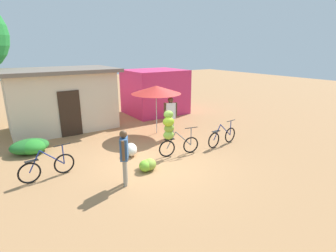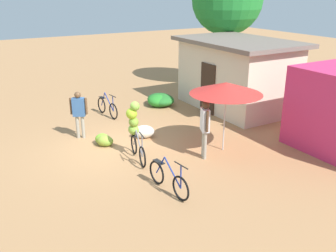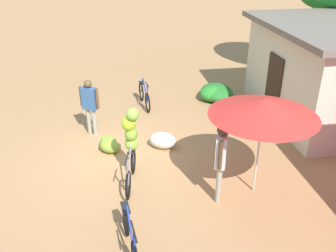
# 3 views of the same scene
# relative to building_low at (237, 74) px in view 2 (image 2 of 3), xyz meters

# --- Properties ---
(ground_plane) EXTENTS (60.00, 60.00, 0.00)m
(ground_plane) POSITION_rel_building_low_xyz_m (1.50, -6.00, -1.44)
(ground_plane) COLOR #AD7C4F
(building_low) EXTENTS (5.04, 3.38, 2.83)m
(building_low) POSITION_rel_building_low_xyz_m (0.00, 0.00, 0.00)
(building_low) COLOR beige
(building_low) RESTS_ON ground
(hedge_bush_front_left) EXTENTS (1.35, 1.08, 0.50)m
(hedge_bush_front_left) POSITION_rel_building_low_xyz_m (-1.83, -2.59, -1.19)
(hedge_bush_front_left) COLOR #26732B
(hedge_bush_front_left) RESTS_ON ground
(hedge_bush_front_right) EXTENTS (0.95, 0.99, 0.50)m
(hedge_bush_front_right) POSITION_rel_building_low_xyz_m (-1.75, -2.71, -1.19)
(hedge_bush_front_right) COLOR #2C8E2D
(hedge_bush_front_right) RESTS_ON ground
(market_umbrella) EXTENTS (2.19, 2.19, 2.17)m
(market_umbrella) POSITION_rel_building_low_xyz_m (3.30, -3.22, 0.55)
(market_umbrella) COLOR beige
(market_umbrella) RESTS_ON ground
(bicycle_leftmost) EXTENTS (1.61, 0.25, 0.94)m
(bicycle_leftmost) POSITION_rel_building_low_xyz_m (-1.65, -5.11, -1.09)
(bicycle_leftmost) COLOR black
(bicycle_leftmost) RESTS_ON ground
(bicycle_near_pile) EXTENTS (1.55, 0.46, 1.68)m
(bicycle_near_pile) POSITION_rel_building_low_xyz_m (2.33, -5.80, -0.47)
(bicycle_near_pile) COLOR black
(bicycle_near_pile) RESTS_ON ground
(bicycle_center_loaded) EXTENTS (1.63, 0.24, 0.94)m
(bicycle_center_loaded) POSITION_rel_building_low_xyz_m (4.66, -6.00, -1.09)
(bicycle_center_loaded) COLOR black
(bicycle_center_loaded) RESTS_ON ground
(banana_pile_on_ground) EXTENTS (0.78, 0.67, 0.36)m
(banana_pile_on_ground) POSITION_rel_building_low_xyz_m (1.09, -6.31, -1.27)
(banana_pile_on_ground) COLOR #79A234
(banana_pile_on_ground) RESTS_ON ground
(produce_sack) EXTENTS (0.69, 0.82, 0.44)m
(produce_sack) POSITION_rel_building_low_xyz_m (1.17, -4.91, -1.22)
(produce_sack) COLOR silver
(produce_sack) RESTS_ON ground
(person_vendor) EXTENTS (0.54, 0.33, 1.77)m
(person_vendor) POSITION_rel_building_low_xyz_m (3.47, -4.08, -0.35)
(person_vendor) COLOR gray
(person_vendor) RESTS_ON ground
(person_bystander) EXTENTS (0.37, 0.51, 1.61)m
(person_bystander) POSITION_rel_building_low_xyz_m (0.09, -6.76, -0.45)
(person_bystander) COLOR gray
(person_bystander) RESTS_ON ground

